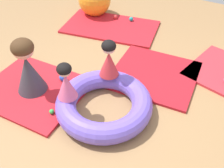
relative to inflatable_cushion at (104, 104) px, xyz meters
name	(u,v)px	position (x,y,z in m)	size (l,w,h in m)	color
ground_plane	(104,103)	(-0.08, 0.12, -0.13)	(8.00, 8.00, 0.00)	#9E7549
gym_mat_center_rear	(154,74)	(0.27, 0.99, -0.11)	(1.21, 1.16, 0.04)	#B21923
gym_mat_far_right	(111,27)	(-1.04, 1.93, -0.11)	(1.74, 1.01, 0.04)	red
gym_mat_front	(33,90)	(-1.06, -0.17, -0.11)	(1.37, 1.15, 0.04)	red
inflatable_cushion	(104,104)	(0.00, 0.00, 0.00)	(1.23, 1.23, 0.26)	#7056D1
child_in_red	(109,59)	(-0.17, 0.41, 0.38)	(0.30, 0.30, 0.52)	red
child_in_pink	(66,81)	(-0.38, -0.22, 0.37)	(0.35, 0.35, 0.49)	#E5608E
adult_seated	(27,67)	(-1.06, -0.17, 0.29)	(0.43, 0.43, 0.79)	#383842
play_ball_teal	(131,19)	(-0.79, 2.31, -0.05)	(0.08, 0.08, 0.08)	teal
play_ball_blue	(63,78)	(-0.80, 0.18, -0.04)	(0.11, 0.11, 0.11)	blue
play_ball_green	(52,112)	(-0.52, -0.40, -0.06)	(0.06, 0.06, 0.06)	green
play_ball_red	(115,17)	(-1.10, 2.24, -0.05)	(0.08, 0.08, 0.08)	red
exercise_ball_large	(95,0)	(-1.60, 2.25, 0.19)	(0.65, 0.65, 0.65)	orange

